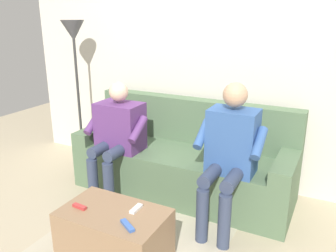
% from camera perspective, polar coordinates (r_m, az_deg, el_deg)
% --- Properties ---
extents(ground_plane, '(8.00, 8.00, 0.00)m').
position_cam_1_polar(ground_plane, '(3.09, -3.27, -16.15)').
color(ground_plane, tan).
extents(back_wall, '(4.43, 0.06, 2.61)m').
position_cam_1_polar(back_wall, '(3.66, 5.96, 11.17)').
color(back_wall, beige).
rests_on(back_wall, ground).
extents(couch, '(2.14, 0.75, 0.91)m').
position_cam_1_polar(couch, '(3.51, 2.68, -5.91)').
color(couch, '#516B4C').
rests_on(couch, ground).
extents(coffee_table, '(0.75, 0.46, 0.41)m').
position_cam_1_polar(coffee_table, '(2.65, -8.75, -17.44)').
color(coffee_table, '#8C6B4C').
rests_on(coffee_table, ground).
extents(person_left_seated, '(0.55, 0.59, 1.22)m').
position_cam_1_polar(person_left_seated, '(2.87, 10.08, -3.64)').
color(person_left_seated, '#335693').
rests_on(person_left_seated, ground).
extents(person_right_seated, '(0.59, 0.54, 1.12)m').
position_cam_1_polar(person_right_seated, '(3.38, -8.36, -0.96)').
color(person_right_seated, '#5B3370').
rests_on(person_right_seated, ground).
extents(remote_white, '(0.04, 0.12, 0.02)m').
position_cam_1_polar(remote_white, '(2.53, -5.24, -13.35)').
color(remote_white, white).
rests_on(remote_white, coffee_table).
extents(remote_blue, '(0.15, 0.11, 0.02)m').
position_cam_1_polar(remote_blue, '(2.36, -6.67, -15.89)').
color(remote_blue, '#3860B7').
rests_on(remote_blue, coffee_table).
extents(remote_red, '(0.12, 0.04, 0.02)m').
position_cam_1_polar(remote_red, '(2.62, -14.30, -12.68)').
color(remote_red, '#B73333').
rests_on(remote_red, coffee_table).
extents(floor_rug, '(1.38, 1.80, 0.01)m').
position_cam_1_polar(floor_rug, '(2.88, -6.55, -19.09)').
color(floor_rug, '#B7AD93').
rests_on(floor_rug, ground).
extents(floor_lamp, '(0.25, 0.25, 1.67)m').
position_cam_1_polar(floor_lamp, '(4.04, -15.10, 12.46)').
color(floor_lamp, '#2D2D2D').
rests_on(floor_lamp, ground).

